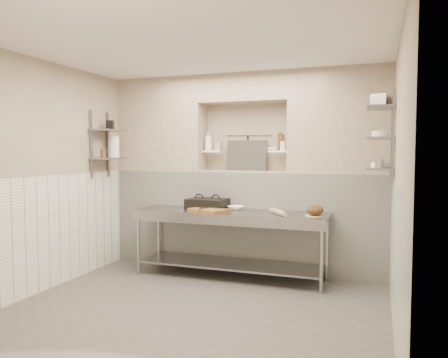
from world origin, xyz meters
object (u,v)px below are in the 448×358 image
at_px(rolling_pin, 278,212).
at_px(bread_loaf, 315,210).
at_px(panini_press, 207,204).
at_px(cutting_board, 209,210).
at_px(jug_left, 114,147).
at_px(bottle_soap, 208,141).
at_px(prep_table, 230,230).
at_px(mixing_bowl, 236,208).
at_px(bowl_alcove, 273,149).

height_order(rolling_pin, bread_loaf, bread_loaf).
xyz_separation_m(panini_press, bread_loaf, (1.50, -0.19, 0.00)).
xyz_separation_m(cutting_board, jug_left, (-1.56, 0.17, 0.85)).
height_order(cutting_board, rolling_pin, rolling_pin).
distance_m(panini_press, bottle_soap, 1.01).
height_order(prep_table, panini_press, panini_press).
xyz_separation_m(panini_press, rolling_pin, (1.04, -0.19, -0.04)).
distance_m(prep_table, jug_left, 2.13).
bearing_deg(rolling_pin, panini_press, 169.89).
xyz_separation_m(bottle_soap, jug_left, (-1.27, -0.55, -0.09)).
height_order(mixing_bowl, jug_left, jug_left).
bearing_deg(prep_table, rolling_pin, -6.59).
bearing_deg(rolling_pin, bowl_alcove, 109.77).
height_order(panini_press, rolling_pin, panini_press).
distance_m(panini_press, mixing_bowl, 0.40).
height_order(prep_table, rolling_pin, rolling_pin).
distance_m(bowl_alcove, jug_left, 2.32).
bearing_deg(rolling_pin, bread_loaf, -0.14).
distance_m(mixing_bowl, bread_loaf, 1.14).
bearing_deg(jug_left, rolling_pin, -2.23).
relative_size(rolling_pin, jug_left, 1.36).
bearing_deg(bowl_alcove, prep_table, -127.98).
xyz_separation_m(mixing_bowl, bottle_soap, (-0.56, 0.39, 0.93)).
relative_size(panini_press, rolling_pin, 1.29).
height_order(bottle_soap, jug_left, bottle_soap).
xyz_separation_m(bread_loaf, bowl_alcove, (-0.69, 0.64, 0.76)).
relative_size(panini_press, jug_left, 1.77).
xyz_separation_m(rolling_pin, bowl_alcove, (-0.23, 0.64, 0.80)).
relative_size(cutting_board, bottle_soap, 1.70).
bearing_deg(panini_press, jug_left, -173.84).
relative_size(bottle_soap, bowl_alcove, 1.91).
distance_m(rolling_pin, bottle_soap, 1.65).
bearing_deg(bread_loaf, panini_press, 172.90).
bearing_deg(prep_table, bread_loaf, -3.98).
height_order(prep_table, bottle_soap, bottle_soap).
distance_m(mixing_bowl, bowl_alcove, 0.99).
bearing_deg(panini_press, bottle_soap, 112.37).
bearing_deg(bottle_soap, mixing_bowl, -35.09).
relative_size(prep_table, panini_press, 4.74).
bearing_deg(bread_loaf, mixing_bowl, 167.00).
bearing_deg(rolling_pin, cutting_board, -175.60).
relative_size(prep_table, cutting_board, 5.38).
distance_m(mixing_bowl, rolling_pin, 0.70).
bearing_deg(prep_table, panini_press, 163.66).
xyz_separation_m(mixing_bowl, bread_loaf, (1.11, -0.26, 0.05)).
bearing_deg(bread_loaf, jug_left, 178.10).
xyz_separation_m(cutting_board, bread_loaf, (1.38, 0.07, 0.06)).
bearing_deg(bread_loaf, bowl_alcove, 136.99).
height_order(bread_loaf, bowl_alcove, bowl_alcove).
bearing_deg(bread_loaf, bottle_soap, 158.75).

